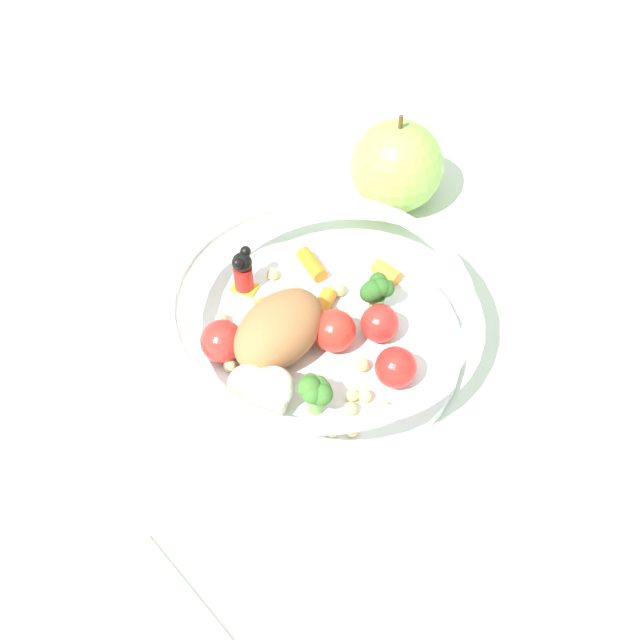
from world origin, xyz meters
TOP-DOWN VIEW (x-y plane):
  - ground_plane at (0.00, 0.00)m, footprint 2.40×2.40m
  - food_container at (-0.03, -0.02)m, footprint 0.23×0.23m
  - loose_apple at (0.10, 0.12)m, footprint 0.08×0.08m

SIDE VIEW (x-z plane):
  - ground_plane at x=0.00m, z-range 0.00..0.00m
  - food_container at x=-0.03m, z-range 0.00..0.06m
  - loose_apple at x=0.10m, z-range -0.01..0.09m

